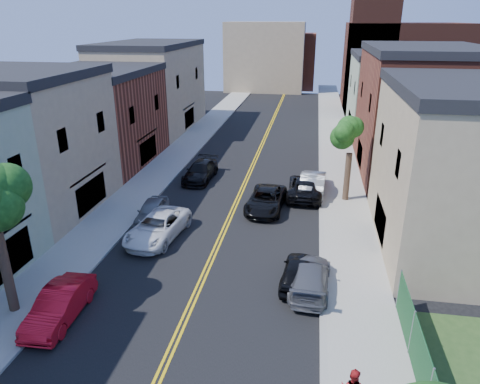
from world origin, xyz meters
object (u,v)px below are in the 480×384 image
at_px(red_sedan, 60,305).
at_px(grey_car_right, 310,277).
at_px(black_car_left, 201,171).
at_px(black_suv_lane, 266,200).
at_px(white_pickup, 158,227).
at_px(grey_car_left, 152,211).
at_px(silver_car_right, 313,182).
at_px(dark_car_right_far, 305,187).
at_px(black_car_right, 298,272).

height_order(red_sedan, grey_car_right, red_sedan).
relative_size(red_sedan, black_car_left, 0.87).
bearing_deg(grey_car_right, black_suv_lane, -68.07).
distance_m(white_pickup, black_suv_lane, 8.13).
distance_m(red_sedan, white_pickup, 8.37).
bearing_deg(black_suv_lane, grey_car_left, -153.02).
relative_size(red_sedan, grey_car_left, 1.08).
height_order(white_pickup, silver_car_right, silver_car_right).
relative_size(silver_car_right, dark_car_right_far, 0.94).
bearing_deg(grey_car_right, red_sedan, 23.86).
xyz_separation_m(white_pickup, silver_car_right, (9.30, 9.22, 0.09)).
bearing_deg(grey_car_left, black_car_left, 77.92).
distance_m(grey_car_left, silver_car_right, 12.56).
bearing_deg(black_car_left, black_suv_lane, -38.33).
height_order(red_sedan, grey_car_left, red_sedan).
bearing_deg(black_car_left, grey_car_right, -55.01).
distance_m(white_pickup, black_car_right, 9.43).
distance_m(red_sedan, dark_car_right_far, 19.56).
xyz_separation_m(red_sedan, grey_car_left, (0.49, 10.53, -0.03)).
bearing_deg(silver_car_right, white_pickup, 48.19).
bearing_deg(black_car_left, white_pickup, -87.38).
bearing_deg(red_sedan, black_suv_lane, 58.27).
relative_size(black_car_left, grey_car_right, 1.08).
xyz_separation_m(grey_car_left, black_suv_lane, (7.27, 3.09, 0.03)).
height_order(white_pickup, grey_car_left, white_pickup).
bearing_deg(silver_car_right, red_sedan, 61.16).
bearing_deg(grey_car_left, grey_car_right, -34.90).
relative_size(grey_car_left, grey_car_right, 0.87).
distance_m(dark_car_right_far, black_suv_lane, 3.97).
height_order(grey_car_left, black_car_right, grey_car_left).
distance_m(grey_car_right, silver_car_right, 13.21).
bearing_deg(red_sedan, black_car_right, 21.70).
distance_m(grey_car_right, black_car_right, 0.70).
distance_m(red_sedan, black_car_right, 11.36).
bearing_deg(black_car_right, silver_car_right, -88.01).
distance_m(red_sedan, grey_car_right, 11.78).
xyz_separation_m(grey_car_left, dark_car_right_far, (9.92, 6.03, 0.06)).
height_order(white_pickup, dark_car_right_far, dark_car_right_far).
xyz_separation_m(black_car_left, silver_car_right, (9.30, -1.47, 0.11)).
bearing_deg(dark_car_right_far, black_car_left, -14.15).
distance_m(white_pickup, silver_car_right, 13.09).
bearing_deg(white_pickup, black_car_right, -15.23).
bearing_deg(grey_car_left, white_pickup, -66.51).
xyz_separation_m(red_sedan, black_car_left, (1.70, 18.88, 0.01)).
bearing_deg(grey_car_left, black_car_right, -34.85).
distance_m(white_pickup, black_car_left, 10.68).
height_order(grey_car_right, black_car_right, grey_car_right).
bearing_deg(dark_car_right_far, grey_car_right, 93.43).
relative_size(black_car_left, black_car_right, 1.27).
relative_size(white_pickup, silver_car_right, 1.06).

